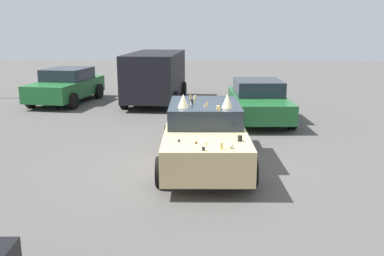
{
  "coord_description": "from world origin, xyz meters",
  "views": [
    {
      "loc": [
        -9.47,
        0.11,
        3.22
      ],
      "look_at": [
        0.0,
        0.3,
        0.9
      ],
      "focal_mm": 38.99,
      "sensor_mm": 36.0,
      "label": 1
    }
  ],
  "objects_px": {
    "parked_van_far_left": "(156,75)",
    "parked_sedan_near_right": "(67,85)",
    "art_car_decorated": "(205,134)",
    "parked_sedan_far_right": "(258,101)"
  },
  "relations": [
    {
      "from": "art_car_decorated",
      "to": "parked_van_far_left",
      "type": "height_order",
      "value": "parked_van_far_left"
    },
    {
      "from": "art_car_decorated",
      "to": "parked_sedan_far_right",
      "type": "distance_m",
      "value": 5.18
    },
    {
      "from": "art_car_decorated",
      "to": "parked_sedan_far_right",
      "type": "relative_size",
      "value": 1.05
    },
    {
      "from": "parked_van_far_left",
      "to": "parked_sedan_far_right",
      "type": "bearing_deg",
      "value": -127.03
    },
    {
      "from": "parked_van_far_left",
      "to": "parked_sedan_near_right",
      "type": "relative_size",
      "value": 1.12
    },
    {
      "from": "art_car_decorated",
      "to": "parked_van_far_left",
      "type": "distance_m",
      "value": 8.5
    },
    {
      "from": "art_car_decorated",
      "to": "parked_sedan_near_right",
      "type": "bearing_deg",
      "value": -145.26
    },
    {
      "from": "parked_van_far_left",
      "to": "parked_sedan_near_right",
      "type": "xyz_separation_m",
      "value": [
        -0.07,
        3.84,
        -0.46
      ]
    },
    {
      "from": "art_car_decorated",
      "to": "parked_sedan_near_right",
      "type": "relative_size",
      "value": 0.99
    },
    {
      "from": "parked_van_far_left",
      "to": "parked_sedan_near_right",
      "type": "distance_m",
      "value": 3.87
    }
  ]
}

